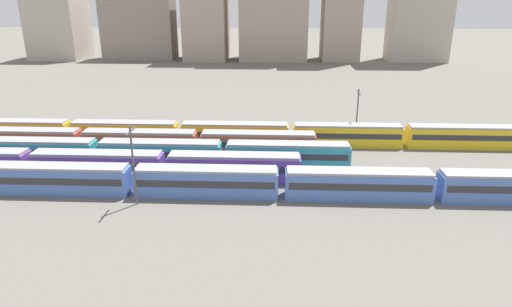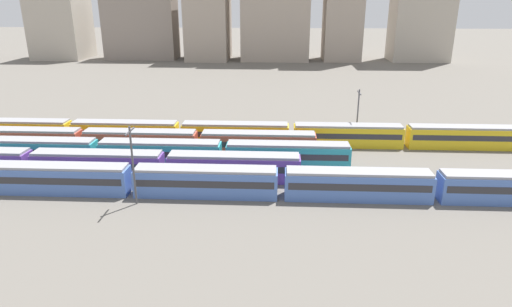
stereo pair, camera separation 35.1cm
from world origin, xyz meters
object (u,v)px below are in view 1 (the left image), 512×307
object	(u,v)px
train_track_2	(160,153)
train_track_3	(140,142)
train_track_4	(235,133)
catenary_pole_0	(133,162)
train_track_1	(98,165)
catenary_pole_1	(357,112)
train_track_0	(282,183)

from	to	relation	value
train_track_2	train_track_3	bearing A→B (deg)	131.29
train_track_4	catenary_pole_0	xyz separation A→B (m)	(-9.81, -23.70, 3.54)
train_track_1	train_track_2	bearing A→B (deg)	35.07
train_track_1	train_track_2	distance (m)	9.05
train_track_4	catenary_pole_1	xyz separation A→B (m)	(20.82, 3.07, 3.16)
train_track_3	train_track_2	bearing A→B (deg)	-48.71
train_track_2	catenary_pole_1	world-z (taller)	catenary_pole_1
train_track_0	train_track_3	bearing A→B (deg)	145.23
train_track_4	train_track_1	bearing A→B (deg)	-138.40
train_track_3	catenary_pole_0	size ratio (longest dim) A/B	5.69
train_track_2	train_track_3	size ratio (longest dim) A/B	1.00
train_track_1	train_track_0	bearing A→B (deg)	-11.61
train_track_1	train_track_3	size ratio (longest dim) A/B	1.00
train_track_3	catenary_pole_0	bearing A→B (deg)	-75.12
train_track_3	train_track_4	size ratio (longest dim) A/B	0.60
train_track_0	catenary_pole_1	xyz separation A→B (m)	(13.08, 23.87, 3.16)
train_track_0	train_track_1	world-z (taller)	same
train_track_2	train_track_4	bearing A→B (deg)	45.66
catenary_pole_1	train_track_1	bearing A→B (deg)	-154.07
train_track_3	catenary_pole_1	distance (m)	36.64
catenary_pole_0	train_track_0	bearing A→B (deg)	9.36
train_track_2	catenary_pole_0	size ratio (longest dim) A/B	5.69
train_track_0	catenary_pole_1	size ratio (longest dim) A/B	12.42
train_track_1	catenary_pole_1	xyz separation A→B (m)	(38.39, 18.67, 3.16)
train_track_2	train_track_1	bearing A→B (deg)	-144.93
train_track_1	catenary_pole_0	xyz separation A→B (m)	(7.75, -8.10, 3.54)
train_track_0	train_track_1	xyz separation A→B (m)	(-25.31, 5.20, -0.00)
train_track_4	catenary_pole_1	world-z (taller)	catenary_pole_1
train_track_3	catenary_pole_1	bearing A→B (deg)	13.09
train_track_4	train_track_2	bearing A→B (deg)	-134.34
train_track_4	catenary_pole_0	world-z (taller)	catenary_pole_0
train_track_3	catenary_pole_1	size ratio (longest dim) A/B	6.16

